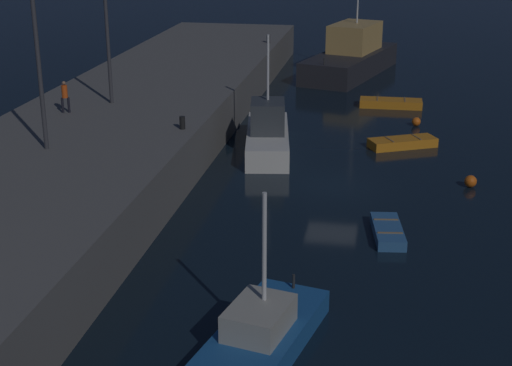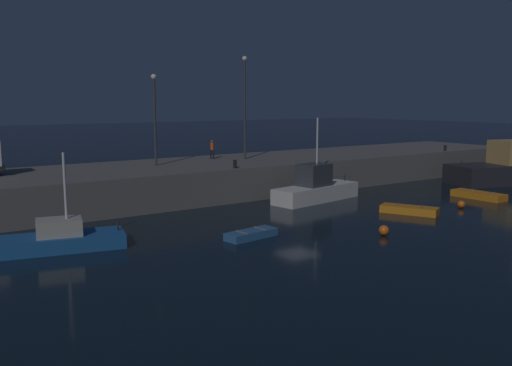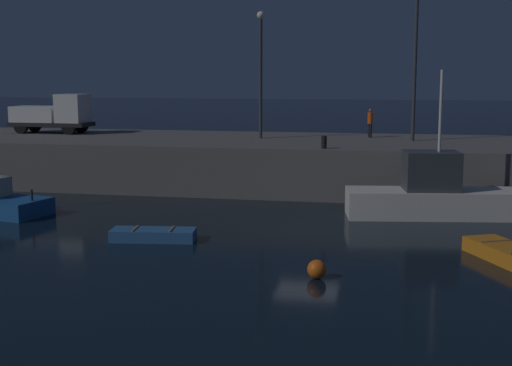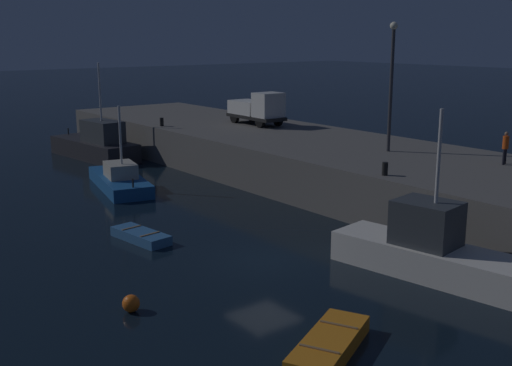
{
  "view_description": "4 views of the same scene",
  "coord_description": "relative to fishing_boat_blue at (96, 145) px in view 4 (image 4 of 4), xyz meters",
  "views": [
    {
      "loc": [
        -35.07,
        -2.47,
        12.82
      ],
      "look_at": [
        -5.2,
        2.89,
        1.86
      ],
      "focal_mm": 53.53,
      "sensor_mm": 36.0,
      "label": 1
    },
    {
      "loc": [
        -22.43,
        -27.61,
        7.72
      ],
      "look_at": [
        -1.16,
        3.18,
        2.06
      ],
      "focal_mm": 38.04,
      "sensor_mm": 36.0,
      "label": 2
    },
    {
      "loc": [
        3.5,
        -27.64,
        6.22
      ],
      "look_at": [
        -2.45,
        1.59,
        1.67
      ],
      "focal_mm": 49.5,
      "sensor_mm": 36.0,
      "label": 3
    },
    {
      "loc": [
        19.37,
        -15.38,
        9.03
      ],
      "look_at": [
        -3.0,
        1.91,
        2.49
      ],
      "focal_mm": 44.51,
      "sensor_mm": 36.0,
      "label": 4
    }
  ],
  "objects": [
    {
      "name": "fishing_boat_orange",
      "position": [
        30.69,
        0.06,
        -0.07
      ],
      "size": [
        8.16,
        3.49,
        6.47
      ],
      "color": "silver",
      "rests_on": "ground"
    },
    {
      "name": "dinghy_orange_near",
      "position": [
        32.82,
        -7.37,
        -0.79
      ],
      "size": [
        2.88,
        4.02,
        0.55
      ],
      "color": "orange",
      "rests_on": "ground"
    },
    {
      "name": "utility_truck",
      "position": [
        7.62,
        9.57,
        2.75
      ],
      "size": [
        5.22,
        2.08,
        2.47
      ],
      "color": "black",
      "rests_on": "pier_quay"
    },
    {
      "name": "fishing_boat_blue",
      "position": [
        0.0,
        0.0,
        0.0
      ],
      "size": [
        8.87,
        3.71,
        7.2
      ],
      "color": "#232328",
      "rests_on": "ground"
    },
    {
      "name": "mooring_buoy_mid",
      "position": [
        26.68,
        -10.63,
        -0.75
      ],
      "size": [
        0.6,
        0.6,
        0.6
      ],
      "primitive_type": "sphere",
      "color": "orange",
      "rests_on": "ground"
    },
    {
      "name": "fishing_boat_white",
      "position": [
        10.08,
        -2.97,
        -0.49
      ],
      "size": [
        7.63,
        3.92,
        5.1
      ],
      "color": "#195193",
      "rests_on": "ground"
    },
    {
      "name": "dinghy_red_small",
      "position": [
        19.98,
        -6.76,
        -0.83
      ],
      "size": [
        3.32,
        1.57,
        0.48
      ],
      "color": "#2D6099",
      "rests_on": "ground"
    },
    {
      "name": "bollard_west",
      "position": [
        3.91,
        3.5,
        1.86
      ],
      "size": [
        0.28,
        0.28,
        0.62
      ],
      "primitive_type": "cylinder",
      "color": "black",
      "rests_on": "pier_quay"
    },
    {
      "name": "ground_plane",
      "position": [
        25.55,
        -4.04,
        -1.05
      ],
      "size": [
        320.0,
        320.0,
        0.0
      ],
      "primitive_type": "plane",
      "color": "black"
    },
    {
      "name": "lamp_post_west",
      "position": [
        21.13,
        8.58,
        5.82
      ],
      "size": [
        0.44,
        0.44,
        7.23
      ],
      "color": "#38383D",
      "rests_on": "pier_quay"
    },
    {
      "name": "dockworker",
      "position": [
        27.35,
        10.34,
        2.52
      ],
      "size": [
        0.39,
        0.43,
        1.69
      ],
      "color": "black",
      "rests_on": "pier_quay"
    },
    {
      "name": "pier_quay",
      "position": [
        25.55,
        8.03,
        0.25
      ],
      "size": [
        71.55,
        10.76,
        2.6
      ],
      "color": "#5B5956",
      "rests_on": "ground"
    },
    {
      "name": "bollard_east",
      "position": [
        25.37,
        3.43,
        1.87
      ],
      "size": [
        0.28,
        0.28,
        0.63
      ],
      "primitive_type": "cylinder",
      "color": "black",
      "rests_on": "pier_quay"
    }
  ]
}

